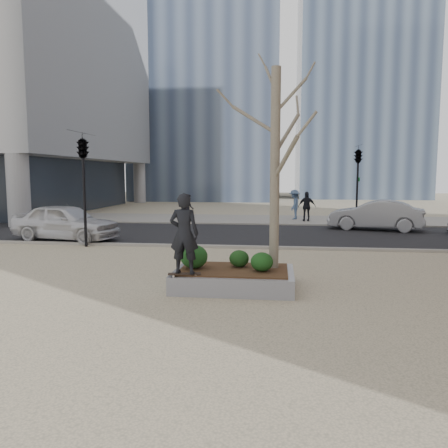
# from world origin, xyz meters

# --- Properties ---
(ground) EXTENTS (120.00, 120.00, 0.00)m
(ground) POSITION_xyz_m (0.00, 0.00, 0.00)
(ground) COLOR #BDAC8B
(ground) RESTS_ON ground
(street) EXTENTS (60.00, 8.00, 0.02)m
(street) POSITION_xyz_m (0.00, 10.00, 0.01)
(street) COLOR black
(street) RESTS_ON ground
(far_sidewalk) EXTENTS (60.00, 6.00, 0.02)m
(far_sidewalk) POSITION_xyz_m (0.00, 17.00, 0.01)
(far_sidewalk) COLOR gray
(far_sidewalk) RESTS_ON ground
(planter) EXTENTS (3.00, 2.00, 0.45)m
(planter) POSITION_xyz_m (1.00, 0.00, 0.23)
(planter) COLOR gray
(planter) RESTS_ON ground
(planter_mulch) EXTENTS (2.70, 1.70, 0.04)m
(planter_mulch) POSITION_xyz_m (1.00, 0.00, 0.47)
(planter_mulch) COLOR #382314
(planter_mulch) RESTS_ON planter
(sycamore_tree) EXTENTS (2.80, 2.80, 6.60)m
(sycamore_tree) POSITION_xyz_m (2.00, 0.30, 3.79)
(sycamore_tree) COLOR gray
(sycamore_tree) RESTS_ON planter_mulch
(shrub_left) EXTENTS (0.70, 0.70, 0.60)m
(shrub_left) POSITION_xyz_m (-0.02, -0.04, 0.79)
(shrub_left) COLOR #133C17
(shrub_left) RESTS_ON planter_mulch
(shrub_middle) EXTENTS (0.51, 0.51, 0.43)m
(shrub_middle) POSITION_xyz_m (1.11, 0.25, 0.71)
(shrub_middle) COLOR #103413
(shrub_middle) RESTS_ON planter_mulch
(shrub_right) EXTENTS (0.55, 0.55, 0.47)m
(shrub_right) POSITION_xyz_m (1.71, -0.20, 0.73)
(shrub_right) COLOR #113712
(shrub_right) RESTS_ON planter_mulch
(skateboard) EXTENTS (0.80, 0.36, 0.08)m
(skateboard) POSITION_xyz_m (-0.10, -0.80, 0.49)
(skateboard) COLOR black
(skateboard) RESTS_ON planter
(skateboarder) EXTENTS (0.72, 0.49, 1.91)m
(skateboarder) POSITION_xyz_m (-0.10, -0.80, 1.48)
(skateboarder) COLOR black
(skateboarder) RESTS_ON skateboard
(police_car) EXTENTS (4.93, 2.69, 1.59)m
(police_car) POSITION_xyz_m (-7.05, 7.00, 0.82)
(police_car) COLOR silver
(police_car) RESTS_ON street
(car_silver) EXTENTS (4.95, 2.80, 1.54)m
(car_silver) POSITION_xyz_m (7.08, 12.37, 0.79)
(car_silver) COLOR gray
(car_silver) RESTS_ON street
(pedestrian_a) EXTENTS (0.90, 0.99, 1.65)m
(pedestrian_a) POSITION_xyz_m (-3.40, 15.49, 0.85)
(pedestrian_a) COLOR black
(pedestrian_a) RESTS_ON far_sidewalk
(pedestrian_b) EXTENTS (0.95, 1.34, 1.89)m
(pedestrian_b) POSITION_xyz_m (3.12, 17.33, 0.97)
(pedestrian_b) COLOR #465E7F
(pedestrian_b) RESTS_ON far_sidewalk
(pedestrian_c) EXTENTS (1.08, 0.50, 1.81)m
(pedestrian_c) POSITION_xyz_m (3.83, 16.19, 0.93)
(pedestrian_c) COLOR black
(pedestrian_c) RESTS_ON far_sidewalk
(traffic_light_near) EXTENTS (0.60, 2.48, 4.50)m
(traffic_light_near) POSITION_xyz_m (-5.50, 5.60, 2.25)
(traffic_light_near) COLOR black
(traffic_light_near) RESTS_ON ground
(traffic_light_far) EXTENTS (0.60, 2.48, 4.50)m
(traffic_light_far) POSITION_xyz_m (6.50, 14.60, 2.25)
(traffic_light_far) COLOR black
(traffic_light_far) RESTS_ON ground
(building_glass_a) EXTENTS (16.00, 16.00, 45.00)m
(building_glass_a) POSITION_xyz_m (-6.00, 42.00, 22.50)
(building_glass_a) COLOR slate
(building_glass_a) RESTS_ON ground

